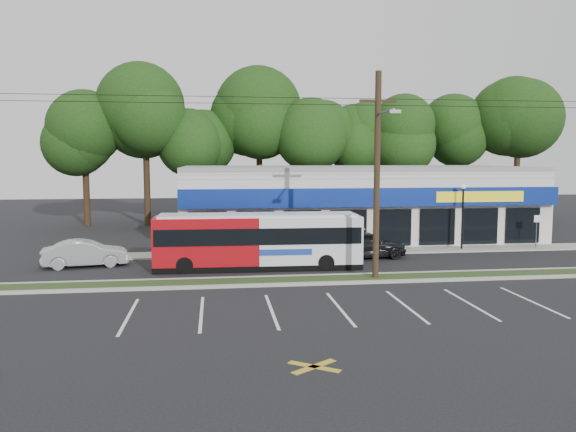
# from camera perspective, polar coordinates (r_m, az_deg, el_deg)

# --- Properties ---
(ground) EXTENTS (120.00, 120.00, 0.00)m
(ground) POSITION_cam_1_polar(r_m,az_deg,el_deg) (26.28, 3.13, -7.09)
(ground) COLOR black
(ground) RESTS_ON ground
(grass_strip) EXTENTS (40.00, 1.60, 0.12)m
(grass_strip) POSITION_cam_1_polar(r_m,az_deg,el_deg) (27.22, 2.75, -6.50)
(grass_strip) COLOR #293D19
(grass_strip) RESTS_ON ground
(curb_south) EXTENTS (40.00, 0.25, 0.14)m
(curb_south) POSITION_cam_1_polar(r_m,az_deg,el_deg) (26.41, 3.07, -6.87)
(curb_south) COLOR #9E9E93
(curb_south) RESTS_ON ground
(curb_north) EXTENTS (40.00, 0.25, 0.14)m
(curb_north) POSITION_cam_1_polar(r_m,az_deg,el_deg) (28.04, 2.44, -6.12)
(curb_north) COLOR #9E9E93
(curb_north) RESTS_ON ground
(sidewalk) EXTENTS (32.00, 2.20, 0.10)m
(sidewalk) POSITION_cam_1_polar(r_m,az_deg,el_deg) (36.00, 8.34, -3.53)
(sidewalk) COLOR #9E9E93
(sidewalk) RESTS_ON ground
(strip_mall) EXTENTS (25.00, 12.55, 5.30)m
(strip_mall) POSITION_cam_1_polar(r_m,az_deg,el_deg) (42.46, 6.51, 1.46)
(strip_mall) COLOR #BAB5AC
(strip_mall) RESTS_ON ground
(utility_pole) EXTENTS (50.00, 2.77, 10.00)m
(utility_pole) POSITION_cam_1_polar(r_m,az_deg,el_deg) (27.17, 8.74, 4.80)
(utility_pole) COLOR black
(utility_pole) RESTS_ON ground
(lamp_post) EXTENTS (0.30, 0.30, 4.25)m
(lamp_post) POSITION_cam_1_polar(r_m,az_deg,el_deg) (37.57, 17.33, 0.69)
(lamp_post) COLOR black
(lamp_post) RESTS_ON ground
(sign_post) EXTENTS (0.45, 0.10, 2.23)m
(sign_post) POSITION_cam_1_polar(r_m,az_deg,el_deg) (39.84, 23.96, -0.88)
(sign_post) COLOR #59595E
(sign_post) RESTS_ON ground
(tree_line) EXTENTS (46.76, 6.76, 11.83)m
(tree_line) POSITION_cam_1_polar(r_m,az_deg,el_deg) (51.97, 2.25, 8.66)
(tree_line) COLOR black
(tree_line) RESTS_ON ground
(metrobus) EXTENTS (11.05, 2.60, 2.96)m
(metrobus) POSITION_cam_1_polar(r_m,az_deg,el_deg) (30.07, -3.03, -2.41)
(metrobus) COLOR #9D0C12
(metrobus) RESTS_ON ground
(car_dark) EXTENTS (5.12, 2.52, 1.68)m
(car_dark) POSITION_cam_1_polar(r_m,az_deg,el_deg) (33.50, 7.75, -2.85)
(car_dark) COLOR black
(car_dark) RESTS_ON ground
(car_silver) EXTENTS (4.69, 2.35, 1.48)m
(car_silver) POSITION_cam_1_polar(r_m,az_deg,el_deg) (32.55, -19.88, -3.59)
(car_silver) COLOR #979B9E
(car_silver) RESTS_ON ground
(pedestrian_a) EXTENTS (0.64, 0.45, 1.65)m
(pedestrian_a) POSITION_cam_1_polar(r_m,az_deg,el_deg) (33.64, 7.16, -2.83)
(pedestrian_a) COLOR silver
(pedestrian_a) RESTS_ON ground
(pedestrian_b) EXTENTS (0.94, 0.90, 1.54)m
(pedestrian_b) POSITION_cam_1_polar(r_m,az_deg,el_deg) (35.09, 6.57, -2.56)
(pedestrian_b) COLOR silver
(pedestrian_b) RESTS_ON ground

